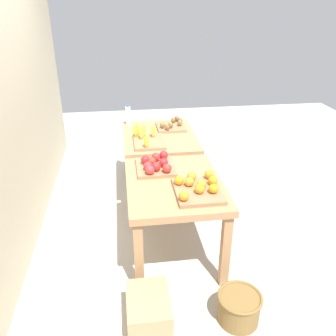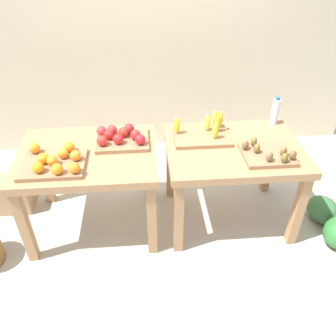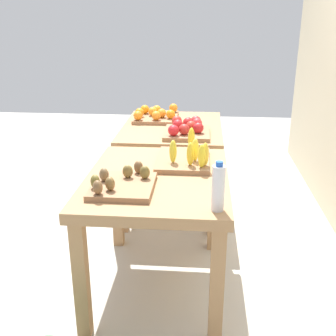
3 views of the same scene
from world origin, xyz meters
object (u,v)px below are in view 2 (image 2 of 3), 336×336
display_table_left (89,164)px  banana_crate (204,133)px  display_table_right (233,157)px  water_bottle (275,112)px  apple_bin (121,137)px  cardboard_produce_box (10,194)px  orange_bin (55,162)px  kiwi_bin (268,153)px

display_table_left → banana_crate: bearing=9.5°
display_table_left → display_table_right: bearing=0.0°
water_bottle → apple_bin: bearing=-171.3°
display_table_right → cardboard_produce_box: size_ratio=2.60×
orange_bin → banana_crate: (1.10, 0.31, 0.00)m
apple_bin → display_table_left: bearing=-152.8°
display_table_right → water_bottle: (0.42, 0.33, 0.22)m
cardboard_produce_box → apple_bin: bearing=-9.1°
display_table_right → apple_bin: size_ratio=2.55×
display_table_right → apple_bin: bearing=171.4°
display_table_left → cardboard_produce_box: bearing=159.4°
display_table_left → banana_crate: 0.93m
display_table_right → banana_crate: (-0.21, 0.15, 0.15)m
apple_bin → cardboard_produce_box: apple_bin is taller
display_table_right → orange_bin: (-1.32, -0.16, 0.15)m
display_table_left → kiwi_bin: 1.34m
display_table_left → cardboard_produce_box: display_table_left is taller
water_bottle → display_table_left: bearing=-168.0°
water_bottle → cardboard_produce_box: 2.44m
display_table_left → apple_bin: size_ratio=2.55×
display_table_left → cardboard_produce_box: 0.99m
banana_crate → water_bottle: water_bottle is taller
cardboard_produce_box → display_table_left: bearing=-20.6°
kiwi_bin → cardboard_produce_box: 2.26m
orange_bin → water_bottle: bearing=15.7°
display_table_right → orange_bin: orange_bin is taller
banana_crate → kiwi_bin: (0.42, -0.32, -0.01)m
banana_crate → water_bottle: bearing=15.5°
display_table_left → water_bottle: size_ratio=4.32×
apple_bin → cardboard_produce_box: size_ratio=1.02×
display_table_right → banana_crate: 0.30m
display_table_right → orange_bin: bearing=-173.1°
water_bottle → orange_bin: bearing=-164.3°
display_table_left → orange_bin: orange_bin is taller
display_table_left → orange_bin: bearing=-140.9°
orange_bin → banana_crate: size_ratio=0.99×
apple_bin → water_bottle: bearing=8.7°
display_table_left → apple_bin: (0.25, 0.13, 0.15)m
display_table_right → apple_bin: apple_bin is taller
banana_crate → water_bottle: (0.63, 0.18, 0.07)m
kiwi_bin → cardboard_produce_box: kiwi_bin is taller
apple_bin → display_table_right: bearing=-8.6°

